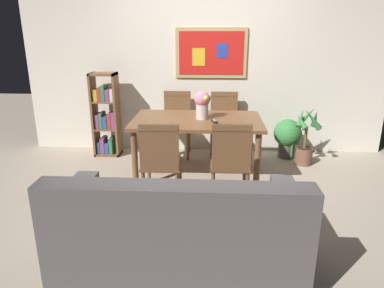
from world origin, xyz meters
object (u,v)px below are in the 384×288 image
dining_chair_far_right (224,119)px  potted_ivy (287,136)px  flower_vase (202,103)px  dining_chair_near_left (161,158)px  leather_couch (178,236)px  dining_chair_near_right (231,158)px  potted_palm (305,141)px  dining_chair_far_left (177,118)px  bookshelf (106,117)px  tv_remote (214,121)px  dining_table (197,126)px

dining_chair_far_right → potted_ivy: 0.93m
flower_vase → dining_chair_near_left: bearing=-115.4°
dining_chair_near_left → leather_couch: size_ratio=0.51×
dining_chair_near_right → potted_palm: size_ratio=1.11×
dining_chair_far_left → flower_vase: 0.97m
bookshelf → potted_palm: bookshelf is taller
dining_chair_near_right → dining_chair_far_right: same height
flower_vase → tv_remote: 0.27m
potted_ivy → potted_palm: (0.18, -0.27, 0.02)m
bookshelf → potted_palm: size_ratio=1.44×
dining_chair_far_right → bookshelf: bearing=-178.6°
tv_remote → bookshelf: bearing=150.0°
dining_chair_far_left → tv_remote: bearing=-60.9°
dining_chair_far_left → tv_remote: (0.53, -0.94, 0.21)m
dining_chair_near_right → dining_chair_far_right: bearing=90.7°
dining_chair_near_left → dining_chair_far_right: bearing=67.1°
dining_chair_near_right → leather_couch: dining_chair_near_right is taller
dining_table → potted_ivy: bearing=31.3°
flower_vase → bookshelf: bearing=152.1°
dining_chair_near_left → flower_vase: bearing=64.6°
dining_chair_far_right → flower_vase: (-0.29, -0.78, 0.40)m
dining_chair_near_left → bookshelf: (-1.00, 1.56, 0.02)m
dining_chair_near_left → flower_vase: 0.99m
bookshelf → potted_palm: bearing=-5.4°
dining_chair_far_right → leather_couch: dining_chair_far_right is taller
dining_chair_near_left → potted_ivy: bearing=44.8°
dining_table → potted_palm: bearing=18.9°
potted_ivy → dining_chair_near_right: bearing=-119.9°
potted_ivy → flower_vase: bearing=-147.9°
bookshelf → tv_remote: bookshelf is taller
dining_table → leather_couch: bearing=-91.9°
dining_chair_far_right → potted_ivy: size_ratio=1.49×
dining_chair_near_right → tv_remote: 0.70m
dining_chair_near_right → flower_vase: size_ratio=2.71×
dining_table → potted_palm: 1.54m
dining_chair_far_left → tv_remote: dining_chair_far_left is taller
dining_table → tv_remote: tv_remote is taller
dining_table → bookshelf: 1.53m
dining_chair_near_left → tv_remote: dining_chair_near_left is taller
dining_table → dining_chair_near_right: dining_chair_near_right is taller
dining_table → dining_chair_near_left: dining_chair_near_left is taller
dining_chair_far_left → potted_palm: dining_chair_far_left is taller
dining_chair_near_left → potted_palm: (1.76, 1.30, -0.20)m
tv_remote → flower_vase: bearing=134.2°
dining_chair_far_right → potted_palm: dining_chair_far_right is taller
bookshelf → potted_ivy: bearing=0.1°
leather_couch → potted_ivy: leather_couch is taller
flower_vase → potted_ivy: bearing=32.1°
potted_ivy → leather_couch: bearing=-116.8°
dining_table → potted_ivy: 1.50m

